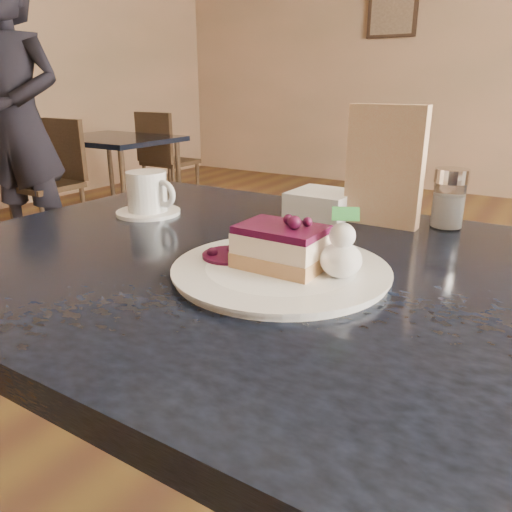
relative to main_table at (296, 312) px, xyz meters
The scene contains 11 objects.
main_table is the anchor object (origin of this frame).
dessert_plate 0.10m from the main_table, 90.43° to the right, with size 0.32×0.32×0.01m, color white.
cheesecake_slice 0.14m from the main_table, 90.43° to the right, with size 0.13×0.09×0.06m.
whipped_cream 0.16m from the main_table, 25.62° to the right, with size 0.06×0.06×0.05m.
berry_sauce 0.15m from the main_table, 147.53° to the right, with size 0.09×0.09×0.01m, color #4A0E30.
coffee_set 0.45m from the main_table, 165.22° to the left, with size 0.15×0.14×0.09m.
menu_card 0.36m from the main_table, 83.46° to the left, with size 0.15×0.03×0.23m, color beige.
sugar_shaker 0.40m from the main_table, 65.98° to the left, with size 0.06×0.06×0.12m.
napkin_stack 0.33m from the main_table, 107.86° to the left, with size 0.13×0.13×0.05m, color white.
bg_table_far_left 3.40m from the main_table, 142.21° to the left, with size 0.91×1.65×1.10m.
patron 2.90m from the main_table, 154.16° to the left, with size 0.62×0.41×1.70m, color black.
Camera 1 is at (0.25, -0.39, 1.07)m, focal length 35.00 mm.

